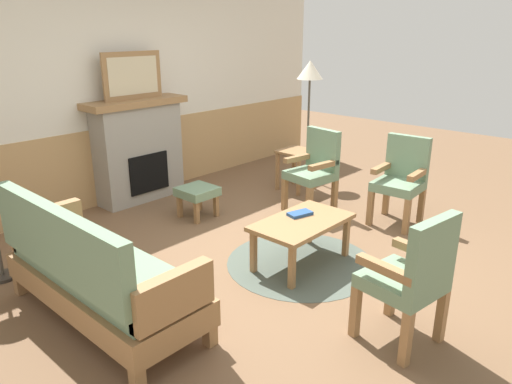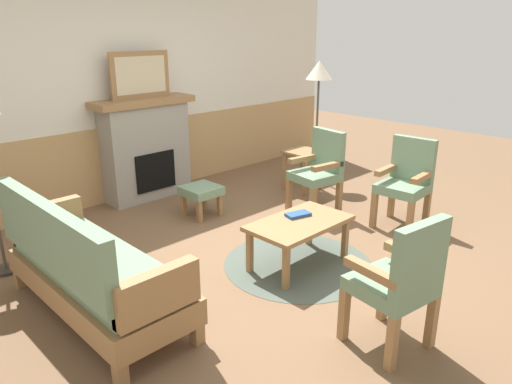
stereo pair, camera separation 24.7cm
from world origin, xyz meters
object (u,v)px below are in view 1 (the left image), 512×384
Objects in this scene: coffee_table at (302,226)px; side_table at (297,159)px; fireplace at (139,149)px; book_on_table at (300,214)px; floor_lamp_by_chairs at (310,78)px; footstool at (197,194)px; armchair_front_left at (412,275)px; framed_picture at (133,76)px; armchair_by_window_left at (401,177)px; couch at (96,273)px; armchair_near_fireplace at (315,167)px.

side_table is at bearing 39.15° from coffee_table.
fireplace reaches higher than side_table.
floor_lamp_by_chairs is (2.12, 1.49, 1.00)m from book_on_table.
footstool is 2.96m from armchair_front_left.
fireplace is 2.54m from book_on_table.
framed_picture is 3.35m from armchair_by_window_left.
couch is 3.27× the size of side_table.
armchair_front_left is at bearing -111.97° from book_on_table.
coffee_table is at bearing -91.32° from fireplace.
footstool is 2.31m from armchair_by_window_left.
coffee_table is 4.18× the size of book_on_table.
coffee_table is 2.19m from side_table.
framed_picture reaches higher than side_table.
fireplace reaches higher than armchair_by_window_left.
book_on_table reaches higher than coffee_table.
armchair_near_fireplace is 0.99m from armchair_by_window_left.
side_table is (1.70, 1.38, 0.05)m from coffee_table.
framed_picture is 2.77m from book_on_table.
armchair_near_fireplace reaches higher than book_on_table.
armchair_by_window_left is at bearing -61.91° from fireplace.
coffee_table is 2.91m from floor_lamp_by_chairs.
fireplace is 3.94m from armchair_front_left.
couch is 2.25m from armchair_front_left.
footstool is (0.07, -1.01, -0.37)m from fireplace.
framed_picture is 0.83× the size of coffee_table.
framed_picture reaches higher than couch.
floor_lamp_by_chairs is (2.07, -0.04, 1.17)m from footstool.
fireplace is 1.08m from footstool.
armchair_near_fireplace is 0.80m from side_table.
floor_lamp_by_chairs is (2.67, 2.85, 0.91)m from armchair_front_left.
armchair_front_left is (-0.53, -3.90, -0.11)m from fireplace.
side_table is at bearing -37.31° from fireplace.
couch reaches higher than side_table.
armchair_front_left is (-0.53, -3.90, -1.02)m from framed_picture.
coffee_table is 0.98× the size of armchair_by_window_left.
framed_picture is 2.44m from armchair_near_fireplace.
fireplace is 0.72× the size of couch.
armchair_near_fireplace is (1.14, 0.66, 0.08)m from book_on_table.
fireplace reaches higher than footstool.
book_on_table is 1.47m from armchair_front_left.
armchair_near_fireplace is 0.58× the size of floor_lamp_by_chairs.
fireplace is at bearing 82.28° from armchair_front_left.
floor_lamp_by_chairs reaches higher than fireplace.
fireplace is 0.91m from framed_picture.
book_on_table is at bearing -14.50° from couch.
book_on_table is at bearing -150.12° from armchair_near_fireplace.
armchair_front_left is at bearing -129.97° from armchair_near_fireplace.
armchair_by_window_left reaches higher than book_on_table.
couch is 1.07× the size of floor_lamp_by_chairs.
book_on_table is at bearing 169.34° from armchair_by_window_left.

